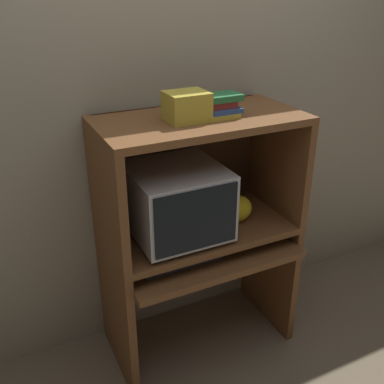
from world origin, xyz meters
name	(u,v)px	position (x,y,z in m)	size (l,w,h in m)	color
ground_plane	(219,367)	(0.00, 0.00, 0.00)	(12.00, 12.00, 0.00)	#756651
wall_back	(173,112)	(0.00, 0.58, 1.30)	(6.00, 0.06, 2.60)	gray
desk_base	(202,281)	(0.00, 0.22, 0.43)	(1.00, 0.59, 0.67)	brown
desk_monitor_shelf	(199,230)	(0.00, 0.26, 0.74)	(1.00, 0.52, 0.10)	brown
hutch_upper	(197,153)	(0.00, 0.29, 1.16)	(1.00, 0.52, 0.59)	brown
crt_monitor	(176,201)	(-0.14, 0.24, 0.95)	(0.45, 0.47, 0.36)	#B2B2B7
keyboard	(180,260)	(-0.17, 0.13, 0.68)	(0.41, 0.14, 0.03)	#2D2D30
mouse	(223,246)	(0.09, 0.15, 0.68)	(0.06, 0.04, 0.03)	black
snack_bag	(236,209)	(0.20, 0.22, 0.84)	(0.18, 0.14, 0.15)	gold
book_stack	(221,106)	(0.08, 0.21, 1.41)	(0.18, 0.13, 0.11)	gold
storage_box	(187,106)	(-0.08, 0.23, 1.43)	(0.19, 0.16, 0.13)	gold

